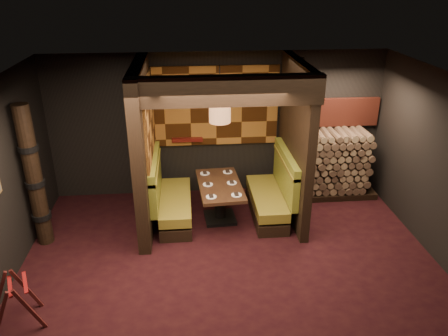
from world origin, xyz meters
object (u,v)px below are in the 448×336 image
totem_column (34,178)px  firewood_stack (333,164)px  luggage_rack (14,301)px  booth_bench_left (170,200)px  dining_table (220,196)px  pendant_lamp (220,109)px  booth_bench_right (272,195)px

totem_column → firewood_stack: totem_column is taller
luggage_rack → booth_bench_left: bearing=52.3°
dining_table → pendant_lamp: 1.64m
firewood_stack → booth_bench_right: bearing=-152.7°
booth_bench_left → luggage_rack: bearing=-127.7°
pendant_lamp → booth_bench_left: bearing=170.9°
dining_table → firewood_stack: bearing=18.8°
booth_bench_right → luggage_rack: (-3.81, -2.48, -0.03)m
pendant_lamp → luggage_rack: 4.06m
booth_bench_right → pendant_lamp: (-0.98, -0.15, 1.72)m
totem_column → firewood_stack: (5.33, 1.25, -0.51)m
booth_bench_left → pendant_lamp: bearing=-9.1°
booth_bench_left → totem_column: totem_column is taller
booth_bench_left → firewood_stack: firewood_stack is taller
booth_bench_left → booth_bench_right: same height
dining_table → totem_column: totem_column is taller
firewood_stack → pendant_lamp: bearing=-160.1°
dining_table → booth_bench_right: bearing=5.6°
totem_column → dining_table: bearing=8.6°
pendant_lamp → totem_column: pendant_lamp is taller
booth_bench_right → luggage_rack: booth_bench_right is taller
booth_bench_left → booth_bench_right: bearing=0.0°
booth_bench_right → pendant_lamp: 1.99m
booth_bench_left → firewood_stack: 3.33m
totem_column → booth_bench_right: bearing=7.9°
booth_bench_right → luggage_rack: bearing=-146.9°
luggage_rack → totem_column: (-0.18, 1.93, 0.82)m
pendant_lamp → luggage_rack: (-2.82, -2.33, -1.75)m
dining_table → luggage_rack: bearing=-139.9°
luggage_rack → firewood_stack: 6.07m
dining_table → luggage_rack: dining_table is taller
totem_column → firewood_stack: size_ratio=1.39×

